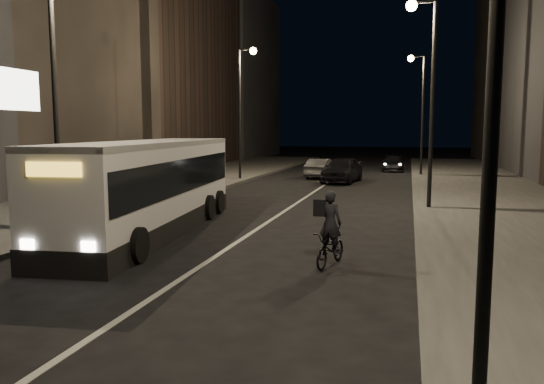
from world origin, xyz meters
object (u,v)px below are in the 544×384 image
Objects in this scene: city_bus at (150,183)px; car_near at (342,170)px; streetlight_right_mid at (426,76)px; streetlight_right_far at (419,98)px; streetlight_left_near at (61,58)px; cyclist_on_bicycle at (331,241)px; streetlight_left_far at (244,96)px; car_mid at (321,168)px; car_far at (393,163)px.

city_bus reaches higher than car_near.
streetlight_right_mid is at bearing 33.46° from city_bus.
streetlight_right_far is 26.26m from streetlight_left_near.
city_bus is at bearing -95.43° from car_near.
streetlight_right_far is 1.00× the size of streetlight_left_near.
streetlight_left_far is at bearing 126.60° from cyclist_on_bicycle.
cyclist_on_bicycle is at bearing 103.97° from car_mid.
streetlight_left_far reaches higher than city_bus.
streetlight_right_mid is at bearing 36.88° from streetlight_left_near.
car_near is 10.46m from car_far.
cyclist_on_bicycle is (8.35, -1.65, -4.75)m from streetlight_left_near.
cyclist_on_bicycle is at bearing -66.98° from streetlight_left_far.
streetlight_right_far is 4.40× the size of cyclist_on_bicycle.
streetlight_right_mid is 15.61m from car_mid.
streetlight_right_far is 8.28m from car_mid.
streetlight_right_far reaches higher than car_near.
streetlight_right_far is at bearing 29.36° from streetlight_left_far.
streetlight_right_mid reaches higher than cyclist_on_bicycle.
streetlight_right_mid is 13.33m from streetlight_left_near.
car_mid is at bearing -158.25° from streetlight_right_far.
cyclist_on_bicycle is (-2.31, -25.65, -4.75)m from streetlight_right_far.
streetlight_right_mid reaches higher than car_near.
streetlight_right_mid is 11.53m from city_bus.
city_bus is at bearing -140.82° from streetlight_right_mid.
streetlight_left_far reaches higher than car_near.
cyclist_on_bicycle reaches higher than car_mid.
city_bus reaches higher than cyclist_on_bicycle.
car_far is (8.93, 28.79, -4.76)m from streetlight_left_near.
streetlight_right_far is 6.97m from car_far.
car_near is at bearing -106.91° from car_far.
streetlight_left_far is 21.87m from cyclist_on_bicycle.
car_near reaches higher than car_far.
car_near is (3.91, 17.60, -0.79)m from city_bus.
streetlight_left_near is 9.75m from cyclist_on_bicycle.
car_near is (-4.53, 10.72, -4.57)m from streetlight_right_mid.
cyclist_on_bicycle is 20.49m from car_near.
streetlight_left_near is 18.00m from streetlight_left_far.
streetlight_left_far is 7.29m from car_mid.
car_far is (6.71, 27.68, -0.98)m from city_bus.
car_near is at bearing -130.63° from streetlight_right_far.
streetlight_left_far is at bearing 136.84° from streetlight_right_mid.
city_bus is (-8.45, -6.88, -3.78)m from streetlight_right_mid.
streetlight_right_mid and streetlight_right_far have the same top height.
city_bus is at bearing 169.31° from cyclist_on_bicycle.
car_mid is (4.34, 21.48, -4.71)m from streetlight_left_near.
car_near is at bearing 71.74° from city_bus.
streetlight_right_far is at bearing 56.48° from car_near.
streetlight_right_far is 1.75× the size of car_near.
car_mid is 8.63m from car_far.
streetlight_left_near is at bearing -101.03° from car_near.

